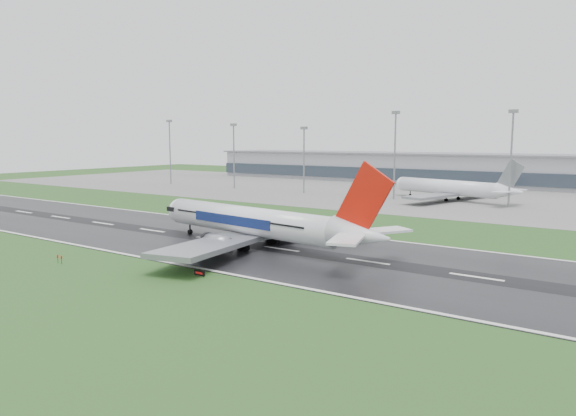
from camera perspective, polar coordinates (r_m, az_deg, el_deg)
The scene contains 12 objects.
ground at distance 136.92m, azimuth -14.58°, elevation -2.41°, with size 520.00×520.00×0.00m, color #21481A.
runway at distance 136.91m, azimuth -14.58°, elevation -2.39°, with size 400.00×45.00×0.10m, color black.
apron at distance 237.54m, azimuth 8.77°, elevation 1.86°, with size 400.00×130.00×0.08m, color slate.
terminal at distance 292.11m, azimuth 13.92°, elevation 4.23°, with size 240.00×36.00×15.00m, color gray.
main_airliner at distance 110.13m, azimuth -2.90°, elevation 0.31°, with size 61.78×58.84×18.24m, color white, non-canonical shape.
parked_airliner at distance 205.86m, azimuth 17.43°, elevation 2.97°, with size 53.81×50.10×15.77m, color white, non-canonical shape.
runway_sign at distance 90.20m, azimuth -9.62°, elevation -7.03°, with size 2.30×0.26×1.04m, color black, non-canonical shape.
floodmast_0 at distance 276.43m, azimuth -12.73°, elevation 5.83°, with size 0.64×0.64×31.65m, color gray.
floodmast_1 at distance 246.91m, azimuth -5.91°, elevation 5.50°, with size 0.64×0.64×29.10m, color gray.
floodmast_2 at distance 223.79m, azimuth 1.75°, elevation 5.08°, with size 0.64×0.64×27.14m, color gray.
floodmast_3 at distance 204.45m, azimuth 11.55°, elevation 5.45°, with size 0.64×0.64×32.45m, color gray.
floodmast_4 at distance 192.12m, azimuth 23.11°, elevation 4.76°, with size 0.64×0.64×31.66m, color gray.
Camera 1 is at (102.15, -88.23, 22.97)m, focal length 32.64 mm.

